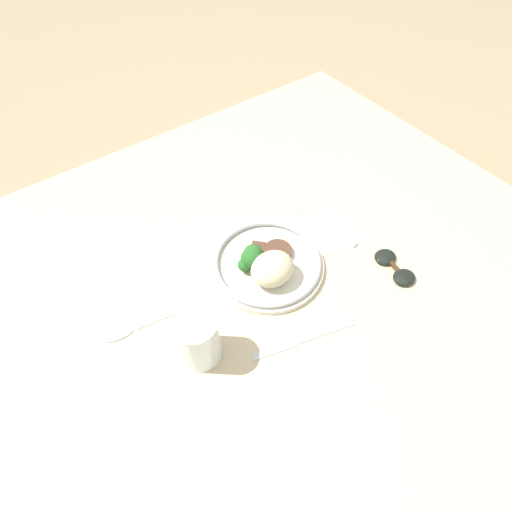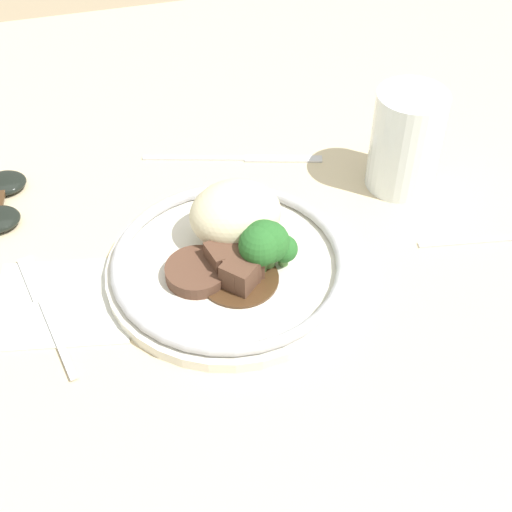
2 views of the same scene
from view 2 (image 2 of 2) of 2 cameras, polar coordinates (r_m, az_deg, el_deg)
ground_plane at (r=0.77m, az=-3.67°, el=-2.20°), size 8.00×8.00×0.00m
dining_table at (r=0.75m, az=-3.73°, el=-1.29°), size 1.32×1.21×0.03m
napkin at (r=0.72m, az=-15.17°, el=-3.58°), size 0.15×0.14×0.00m
plate at (r=0.71m, az=-1.74°, el=0.25°), size 0.25×0.25×0.08m
juice_glass at (r=0.82m, az=11.85°, el=8.79°), size 0.08×0.08×0.12m
fork at (r=0.73m, az=-16.70°, el=-3.55°), size 0.05×0.17×0.00m
knife at (r=0.87m, az=-1.33°, el=7.81°), size 0.21×0.07×0.00m
sunglasses at (r=0.85m, az=-19.76°, el=4.19°), size 0.07×0.11×0.02m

